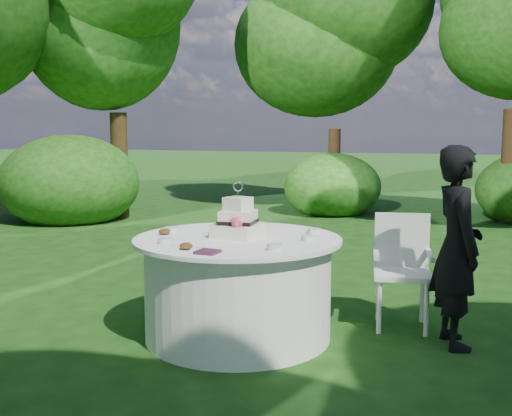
# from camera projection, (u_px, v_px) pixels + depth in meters

# --- Properties ---
(ground) EXTENTS (80.00, 80.00, 0.00)m
(ground) POSITION_uv_depth(u_px,v_px,m) (238.00, 336.00, 4.58)
(ground) COLOR #17380F
(ground) RESTS_ON ground
(napkins) EXTENTS (0.14, 0.14, 0.02)m
(napkins) POSITION_uv_depth(u_px,v_px,m) (207.00, 252.00, 3.90)
(napkins) COLOR #441D39
(napkins) RESTS_ON table
(feather_plume) EXTENTS (0.48, 0.07, 0.01)m
(feather_plume) POSITION_uv_depth(u_px,v_px,m) (189.00, 245.00, 4.15)
(feather_plume) COLOR white
(feather_plume) RESTS_ON table
(guest) EXTENTS (0.53, 0.63, 1.47)m
(guest) POSITION_uv_depth(u_px,v_px,m) (457.00, 247.00, 4.31)
(guest) COLOR black
(guest) RESTS_ON ground
(table) EXTENTS (1.56, 1.56, 0.77)m
(table) POSITION_uv_depth(u_px,v_px,m) (238.00, 287.00, 4.54)
(table) COLOR white
(table) RESTS_ON ground
(cake) EXTENTS (0.34, 0.35, 0.43)m
(cake) POSITION_uv_depth(u_px,v_px,m) (238.00, 222.00, 4.48)
(cake) COLOR beige
(cake) RESTS_ON table
(chair) EXTENTS (0.53, 0.52, 0.90)m
(chair) POSITION_uv_depth(u_px,v_px,m) (402.00, 262.00, 4.81)
(chair) COLOR white
(chair) RESTS_ON ground
(votives) EXTENTS (1.22, 0.98, 0.04)m
(votives) POSITION_uv_depth(u_px,v_px,m) (242.00, 234.00, 4.50)
(votives) COLOR silver
(votives) RESTS_ON table
(petal_cups) EXTENTS (0.53, 0.54, 0.05)m
(petal_cups) POSITION_uv_depth(u_px,v_px,m) (175.00, 238.00, 4.31)
(petal_cups) COLOR #562D16
(petal_cups) RESTS_ON table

